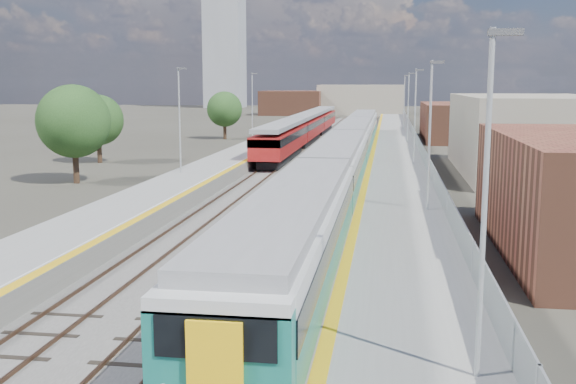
# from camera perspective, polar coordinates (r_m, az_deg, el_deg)

# --- Properties ---
(ground) EXTENTS (320.00, 320.00, 0.00)m
(ground) POSITION_cam_1_polar(r_m,az_deg,el_deg) (63.06, 4.29, 2.44)
(ground) COLOR #47443A
(ground) RESTS_ON ground
(ballast_bed) EXTENTS (10.50, 155.00, 0.06)m
(ballast_bed) POSITION_cam_1_polar(r_m,az_deg,el_deg) (65.73, 2.50, 2.76)
(ballast_bed) COLOR #565451
(ballast_bed) RESTS_ON ground
(tracks) EXTENTS (8.96, 160.00, 0.17)m
(tracks) POSITION_cam_1_polar(r_m,az_deg,el_deg) (67.32, 3.15, 2.97)
(tracks) COLOR #4C3323
(tracks) RESTS_ON ground
(platform_right) EXTENTS (4.70, 155.00, 8.52)m
(platform_right) POSITION_cam_1_polar(r_m,az_deg,el_deg) (65.31, 9.09, 3.06)
(platform_right) COLOR slate
(platform_right) RESTS_ON ground
(platform_left) EXTENTS (4.30, 155.00, 8.52)m
(platform_left) POSITION_cam_1_polar(r_m,az_deg,el_deg) (66.71, -3.33, 3.27)
(platform_left) COLOR slate
(platform_left) RESTS_ON ground
(buildings) EXTENTS (72.00, 185.50, 40.00)m
(buildings) POSITION_cam_1_polar(r_m,az_deg,el_deg) (152.78, -0.05, 10.45)
(buildings) COLOR brown
(buildings) RESTS_ON ground
(green_train) EXTENTS (2.91, 81.04, 3.20)m
(green_train) POSITION_cam_1_polar(r_m,az_deg,el_deg) (52.26, 5.11, 3.52)
(green_train) COLOR black
(green_train) RESTS_ON ground
(red_train) EXTENTS (2.80, 56.71, 3.53)m
(red_train) POSITION_cam_1_polar(r_m,az_deg,el_deg) (83.02, 1.52, 5.53)
(red_train) COLOR black
(red_train) RESTS_ON ground
(tree_a) EXTENTS (5.40, 5.40, 7.32)m
(tree_a) POSITION_cam_1_polar(r_m,az_deg,el_deg) (52.27, -17.69, 5.72)
(tree_a) COLOR #382619
(tree_a) RESTS_ON ground
(tree_b) EXTENTS (4.69, 4.69, 6.36)m
(tree_b) POSITION_cam_1_polar(r_m,az_deg,el_deg) (65.29, -15.78, 5.88)
(tree_b) COLOR #382619
(tree_b) RESTS_ON ground
(tree_c) EXTENTS (4.67, 4.67, 6.32)m
(tree_c) POSITION_cam_1_polar(r_m,az_deg,el_deg) (90.22, -5.39, 6.99)
(tree_c) COLOR #382619
(tree_c) RESTS_ON ground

